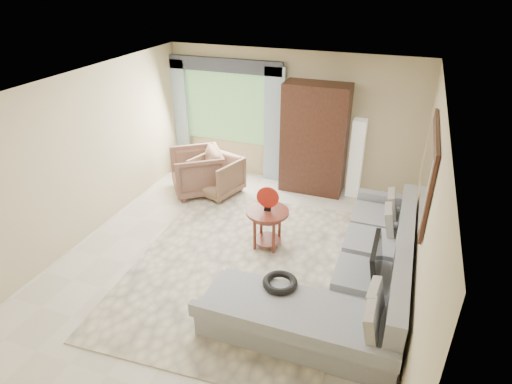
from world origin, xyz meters
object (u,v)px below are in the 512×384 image
at_px(floor_lamp, 356,159).
at_px(armchair_left, 197,172).
at_px(tv_screen, 377,260).
at_px(potted_plant, 183,157).
at_px(armoire, 314,139).
at_px(sectional_sofa, 352,280).
at_px(coffee_table, 267,228).
at_px(armchair_right, 217,176).

bearing_deg(floor_lamp, armchair_left, -161.95).
distance_m(armchair_left, floor_lamp, 3.03).
distance_m(tv_screen, potted_plant, 5.24).
xyz_separation_m(armchair_left, armoire, (2.06, 0.87, 0.62)).
xyz_separation_m(sectional_sofa, armoire, (-1.23, 2.90, 0.77)).
bearing_deg(armoire, coffee_table, -94.88).
distance_m(sectional_sofa, tv_screen, 0.52).
xyz_separation_m(potted_plant, floor_lamp, (3.63, 0.10, 0.46)).
distance_m(sectional_sofa, armchair_left, 3.87).
relative_size(tv_screen, armchair_left, 0.79).
relative_size(coffee_table, armchair_right, 0.79).
bearing_deg(armchair_left, armchair_right, 63.49).
bearing_deg(tv_screen, coffee_table, 155.02).
height_order(tv_screen, potted_plant, tv_screen).
bearing_deg(armoire, potted_plant, -179.19).
distance_m(coffee_table, armchair_left, 2.28).
bearing_deg(tv_screen, armoire, 116.87).
bearing_deg(armchair_right, coffee_table, -24.84).
height_order(sectional_sofa, armchair_right, sectional_sofa).
bearing_deg(coffee_table, tv_screen, -24.98).
relative_size(tv_screen, floor_lamp, 0.49).
distance_m(armchair_right, floor_lamp, 2.65).
height_order(coffee_table, potted_plant, coffee_table).
bearing_deg(coffee_table, sectional_sofa, -26.99).
xyz_separation_m(armchair_right, potted_plant, (-1.16, 0.77, -0.09)).
bearing_deg(armchair_left, coffee_table, 19.38).
height_order(sectional_sofa, coffee_table, sectional_sofa).
xyz_separation_m(sectional_sofa, armchair_left, (-3.29, 2.02, 0.14)).
bearing_deg(coffee_table, armchair_left, 145.22).
xyz_separation_m(armoire, floor_lamp, (0.80, 0.06, -0.30)).
distance_m(tv_screen, armchair_right, 3.85).
height_order(coffee_table, armoire, armoire).
bearing_deg(armoire, armchair_left, -157.05).
bearing_deg(armchair_left, tv_screen, 23.78).
distance_m(coffee_table, armchair_right, 2.02).
relative_size(tv_screen, armchair_right, 0.90).
xyz_separation_m(coffee_table, armoire, (0.19, 2.17, 0.71)).
bearing_deg(armchair_right, floor_lamp, 37.04).
xyz_separation_m(coffee_table, armchair_right, (-1.49, 1.37, 0.03)).
xyz_separation_m(armchair_right, floor_lamp, (2.47, 0.87, 0.37)).
height_order(sectional_sofa, floor_lamp, floor_lamp).
height_order(tv_screen, armchair_left, tv_screen).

